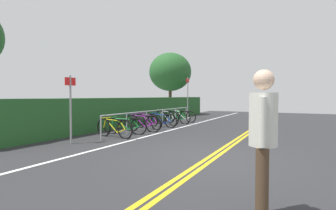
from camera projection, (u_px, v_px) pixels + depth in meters
The scene contains 18 objects.
ground_plane at pixel (211, 160), 5.98m from camera, with size 37.15×12.19×0.05m, color #2B2B2D.
centre_line_yellow_inner at pixel (214, 159), 5.94m from camera, with size 33.44×0.10×0.00m, color gold.
centre_line_yellow_outer at pixel (207, 158), 6.01m from camera, with size 33.44×0.10×0.00m, color gold.
bike_lane_stripe_white at pixel (108, 147), 7.39m from camera, with size 33.44×0.12×0.00m, color white.
bike_rack at pixel (155, 115), 11.71m from camera, with size 7.18×0.05×0.82m.
bicycle_0 at pixel (114, 128), 9.01m from camera, with size 0.46×1.74×0.72m.
bicycle_1 at pixel (125, 126), 9.79m from camera, with size 0.60×1.71×0.68m.
bicycle_2 at pixel (142, 123), 10.51m from camera, with size 0.46×1.71×0.74m.
bicycle_3 at pixel (148, 121), 11.42m from camera, with size 0.59×1.72×0.71m.
bicycle_4 at pixel (161, 120), 12.08m from camera, with size 0.46×1.68×0.68m.
bicycle_5 at pixel (167, 118), 12.99m from camera, with size 0.65×1.64×0.78m.
bicycle_6 at pixel (177, 117), 13.64m from camera, with size 0.53×1.71×0.74m.
bicycle_7 at pixel (183, 116), 14.45m from camera, with size 0.47×1.71×0.68m.
pedestrian at pixel (263, 133), 2.99m from camera, with size 0.49×0.32×1.76m.
sign_post_near at pixel (71, 102), 7.79m from camera, with size 0.36×0.07×2.07m.
sign_post_far at pixel (188, 95), 15.78m from camera, with size 0.36×0.06×2.58m.
hedge_backdrop at pixel (139, 110), 13.89m from camera, with size 16.13×0.97×1.37m, color #235626.
tree_mid at pixel (170, 72), 20.06m from camera, with size 3.27×3.27×4.81m.
Camera 1 is at (-5.72, -1.85, 1.45)m, focal length 27.54 mm.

